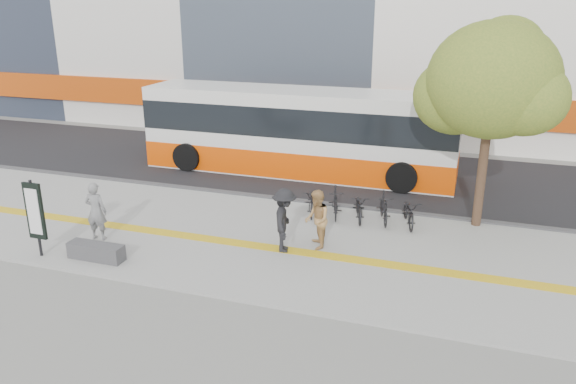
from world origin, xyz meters
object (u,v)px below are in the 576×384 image
(signboard, at_px, (35,212))
(street_tree, at_px, (492,83))
(pedestrian_dark, at_px, (284,220))
(seated_woman, at_px, (96,211))
(bench, at_px, (96,251))
(bus, at_px, (298,134))
(pedestrian_tan, at_px, (317,220))

(signboard, distance_m, street_tree, 13.40)
(signboard, height_order, pedestrian_dark, signboard)
(seated_woman, bearing_deg, bench, 117.35)
(bus, distance_m, pedestrian_dark, 7.84)
(signboard, xyz_separation_m, pedestrian_tan, (7.09, 2.97, -0.44))
(pedestrian_tan, bearing_deg, bench, -86.99)
(bench, bearing_deg, street_tree, 31.62)
(street_tree, xyz_separation_m, seated_woman, (-10.58, -4.83, -3.56))
(street_tree, relative_size, bus, 0.50)
(pedestrian_dark, bearing_deg, bench, 100.55)
(bus, distance_m, pedestrian_tan, 7.60)
(pedestrian_tan, distance_m, pedestrian_dark, 0.94)
(bus, bearing_deg, signboard, -113.27)
(seated_woman, height_order, pedestrian_tan, seated_woman)
(pedestrian_tan, height_order, pedestrian_dark, pedestrian_dark)
(street_tree, distance_m, pedestrian_dark, 7.29)
(signboard, relative_size, pedestrian_dark, 1.20)
(street_tree, bearing_deg, pedestrian_tan, -142.00)
(street_tree, relative_size, seated_woman, 3.60)
(street_tree, xyz_separation_m, bus, (-7.08, 3.68, -2.87))
(signboard, xyz_separation_m, bus, (4.30, 10.01, 0.27))
(signboard, distance_m, bus, 10.89)
(signboard, xyz_separation_m, seated_woman, (0.80, 1.50, -0.41))
(pedestrian_dark, bearing_deg, street_tree, -66.69)
(seated_woman, bearing_deg, bus, -118.88)
(seated_woman, bearing_deg, pedestrian_dark, -176.65)
(bench, relative_size, seated_woman, 0.91)
(pedestrian_tan, xyz_separation_m, pedestrian_dark, (-0.79, -0.52, 0.07))
(bench, relative_size, signboard, 0.73)
(pedestrian_dark, bearing_deg, pedestrian_tan, -70.62)
(street_tree, bearing_deg, bus, 152.54)
(seated_woman, xyz_separation_m, pedestrian_tan, (6.29, 1.47, -0.02))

